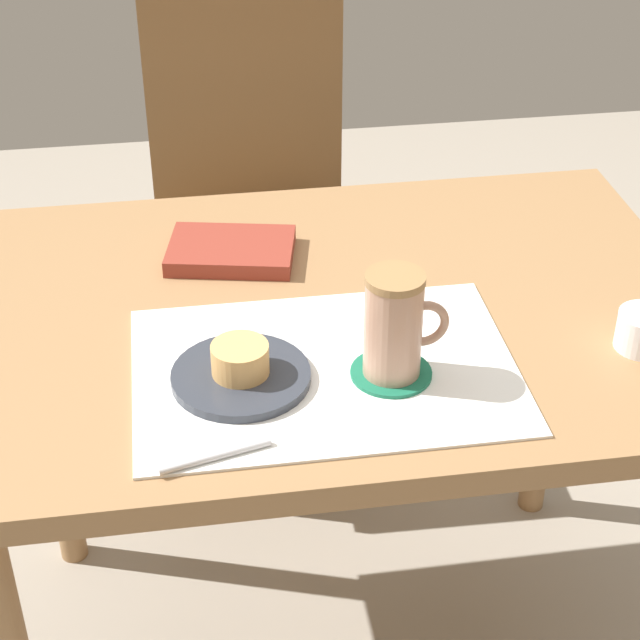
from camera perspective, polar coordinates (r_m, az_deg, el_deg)
The scene contains 9 objects.
dining_table at distance 1.51m, azimuth 0.89°, elevation -2.16°, with size 1.01×0.71×0.71m.
wooden_chair at distance 2.13m, azimuth -3.68°, elevation 6.08°, with size 0.43×0.43×0.95m.
placemat at distance 1.33m, azimuth 0.26°, elevation -2.67°, with size 0.47×0.34×0.00m, color white.
pastry_plate at distance 1.31m, azimuth -4.24°, elevation -3.01°, with size 0.17×0.17×0.01m, color #333842.
pastry at distance 1.29m, azimuth -4.28°, elevation -2.10°, with size 0.07×0.07×0.04m, color #E0A860.
coffee_coaster at distance 1.32m, azimuth 3.81°, elevation -2.83°, with size 0.10×0.10×0.01m, color #196B4C.
coffee_mug at distance 1.28m, azimuth 4.03°, elevation -0.24°, with size 0.10×0.07×0.14m.
teaspoon at distance 1.20m, azimuth -5.59°, elevation -7.25°, with size 0.01×0.01×0.13m, color silver.
small_book at distance 1.56m, azimuth -4.76°, elevation 3.70°, with size 0.18×0.12×0.02m, color maroon.
Camera 1 is at (-0.21, -1.20, 1.50)m, focal length 60.00 mm.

